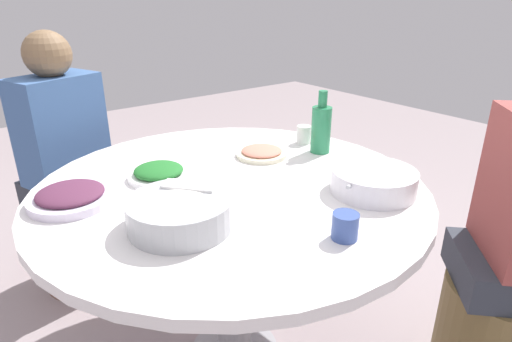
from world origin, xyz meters
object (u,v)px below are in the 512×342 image
object	(u,v)px
dish_shrimp	(262,152)
stool_for_diner_left	(81,241)
stool_for_diner_right	(493,336)
rice_bowl	(180,212)
diner_left	(62,136)
tea_cup_near	(345,226)
round_dining_table	(232,213)
green_bottle	(321,128)
tea_cup_far	(304,135)
dish_greens	(159,173)
soup_bowl	(373,182)
dish_eggplant	(71,196)

from	to	relation	value
dish_shrimp	stool_for_diner_left	bearing A→B (deg)	37.57
stool_for_diner_right	stool_for_diner_left	bearing A→B (deg)	32.03
rice_bowl	diner_left	bearing A→B (deg)	2.09
tea_cup_near	round_dining_table	bearing A→B (deg)	4.78
green_bottle	diner_left	size ratio (longest dim) A/B	0.32
tea_cup_near	tea_cup_far	bearing A→B (deg)	-35.70
dish_greens	tea_cup_far	distance (m)	0.64
rice_bowl	dish_shrimp	distance (m)	0.58
rice_bowl	stool_for_diner_right	bearing A→B (deg)	-119.40
round_dining_table	soup_bowl	size ratio (longest dim) A/B	4.37
soup_bowl	stool_for_diner_right	xyz separation A→B (m)	(-0.33, -0.32, -0.56)
rice_bowl	dish_shrimp	world-z (taller)	rice_bowl
round_dining_table	green_bottle	size ratio (longest dim) A/B	5.26
tea_cup_far	stool_for_diner_left	world-z (taller)	tea_cup_far
round_dining_table	tea_cup_far	bearing A→B (deg)	-71.79
rice_bowl	diner_left	distance (m)	1.00
dish_greens	round_dining_table	bearing A→B (deg)	-138.93
round_dining_table	soup_bowl	xyz separation A→B (m)	(-0.32, -0.32, 0.14)
rice_bowl	dish_shrimp	bearing A→B (deg)	-60.24
dish_greens	stool_for_diner_right	distance (m)	1.29
green_bottle	stool_for_diner_left	size ratio (longest dim) A/B	0.57
dish_eggplant	diner_left	distance (m)	0.69
dish_shrimp	dish_eggplant	size ratio (longest dim) A/B	0.79
rice_bowl	stool_for_diner_left	world-z (taller)	rice_bowl
dish_shrimp	stool_for_diner_right	distance (m)	1.04
green_bottle	dish_shrimp	bearing A→B (deg)	64.30
tea_cup_far	stool_for_diner_left	distance (m)	1.18
dish_greens	tea_cup_far	bearing A→B (deg)	-92.77
round_dining_table	tea_cup_near	size ratio (longest dim) A/B	18.17
rice_bowl	soup_bowl	size ratio (longest dim) A/B	0.97
dish_greens	dish_eggplant	distance (m)	0.29
dish_shrimp	green_bottle	distance (m)	0.25
dish_greens	stool_for_diner_right	size ratio (longest dim) A/B	0.49
stool_for_diner_left	tea_cup_near	bearing A→B (deg)	-165.46
soup_bowl	dish_shrimp	bearing A→B (deg)	9.31
diner_left	stool_for_diner_right	distance (m)	1.85
dish_greens	stool_for_diner_right	world-z (taller)	dish_greens
tea_cup_near	dish_eggplant	bearing A→B (deg)	37.80
dish_greens	green_bottle	bearing A→B (deg)	-103.46
stool_for_diner_left	tea_cup_far	bearing A→B (deg)	-131.58
dish_shrimp	tea_cup_far	world-z (taller)	tea_cup_far
dish_eggplant	dish_shrimp	bearing A→B (deg)	-93.02
round_dining_table	dish_shrimp	bearing A→B (deg)	-59.56
dish_shrimp	round_dining_table	bearing A→B (deg)	120.44
soup_bowl	stool_for_diner_right	bearing A→B (deg)	-135.95
round_dining_table	rice_bowl	world-z (taller)	rice_bowl
soup_bowl	green_bottle	bearing A→B (deg)	-20.51
dish_greens	soup_bowl	bearing A→B (deg)	-136.66
round_dining_table	stool_for_diner_left	xyz separation A→B (m)	(0.85, 0.30, -0.42)
tea_cup_far	stool_for_diner_left	size ratio (longest dim) A/B	0.17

